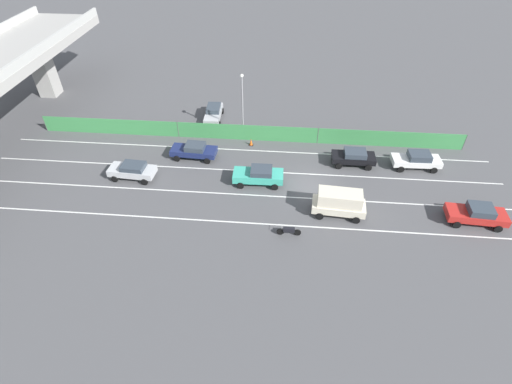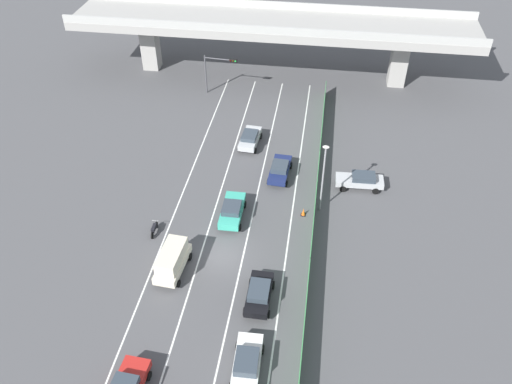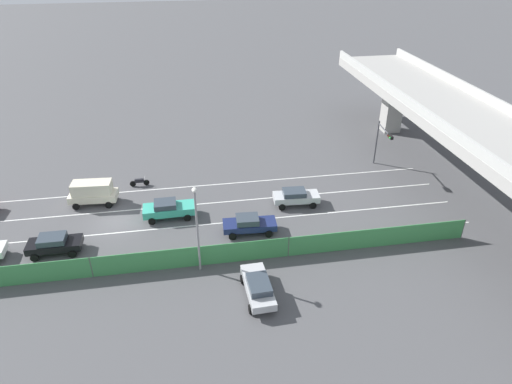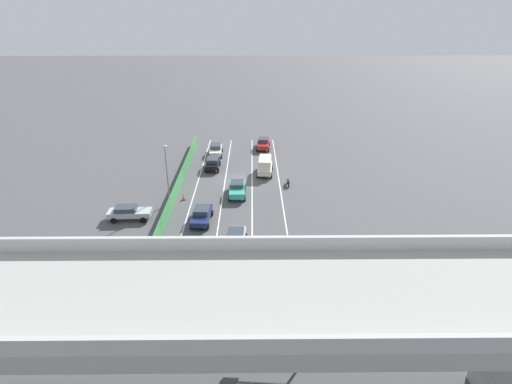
{
  "view_description": "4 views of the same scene",
  "coord_description": "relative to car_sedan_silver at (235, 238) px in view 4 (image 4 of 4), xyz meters",
  "views": [
    {
      "loc": [
        -27.87,
        2.6,
        22.29
      ],
      "look_at": [
        -2.92,
        4.75,
        1.33
      ],
      "focal_mm": 26.84,
      "sensor_mm": 36.0,
      "label": 1
    },
    {
      "loc": [
        7.27,
        -29.42,
        31.91
      ],
      "look_at": [
        1.88,
        7.01,
        1.44
      ],
      "focal_mm": 36.23,
      "sensor_mm": 36.0,
      "label": 2
    },
    {
      "loc": [
        35.54,
        6.72,
        22.6
      ],
      "look_at": [
        0.57,
        12.68,
        2.18
      ],
      "focal_mm": 31.86,
      "sensor_mm": 36.0,
      "label": 3
    },
    {
      "loc": [
        -1.84,
        50.89,
        21.25
      ],
      "look_at": [
        -2.26,
        5.98,
        0.96
      ],
      "focal_mm": 29.03,
      "sensor_mm": 36.0,
      "label": 4
    }
  ],
  "objects": [
    {
      "name": "ground_plane",
      "position": [
        0.19,
        -16.61,
        -0.88
      ],
      "size": [
        300.0,
        300.0,
        0.0
      ],
      "primitive_type": "plane",
      "color": "#4C4C4F"
    },
    {
      "name": "lane_line_left_edge",
      "position": [
        -5.19,
        -10.01,
        -0.88
      ],
      "size": [
        0.14,
        49.2,
        0.01
      ],
      "primitive_type": "cube",
      "color": "silver",
      "rests_on": "ground"
    },
    {
      "name": "lane_line_mid_left",
      "position": [
        -1.6,
        -10.01,
        -0.88
      ],
      "size": [
        0.14,
        49.2,
        0.01
      ],
      "primitive_type": "cube",
      "color": "silver",
      "rests_on": "ground"
    },
    {
      "name": "lane_line_mid_right",
      "position": [
        1.99,
        -10.01,
        -0.88
      ],
      "size": [
        0.14,
        49.2,
        0.01
      ],
      "primitive_type": "cube",
      "color": "silver",
      "rests_on": "ground"
    },
    {
      "name": "lane_line_right_edge",
      "position": [
        5.57,
        -10.01,
        -0.88
      ],
      "size": [
        0.14,
        49.2,
        0.01
      ],
      "primitive_type": "cube",
      "color": "silver",
      "rests_on": "ground"
    },
    {
      "name": "elevated_overpass",
      "position": [
        0.19,
        16.58,
        5.72
      ],
      "size": [
        50.79,
        8.7,
        8.36
      ],
      "color": "#A09E99",
      "rests_on": "ground"
    },
    {
      "name": "green_fence",
      "position": [
        7.6,
        -10.01,
        0.02
      ],
      "size": [
        0.1,
        45.3,
        1.8
      ],
      "color": "#3D8E4C",
      "rests_on": "ground"
    },
    {
      "name": "car_sedan_silver",
      "position": [
        0.0,
        0.0,
        0.0
      ],
      "size": [
        2.2,
        4.41,
        1.55
      ],
      "color": "#B7BABC",
      "rests_on": "ground"
    },
    {
      "name": "car_sedan_black",
      "position": [
        3.99,
        -20.92,
        0.01
      ],
      "size": [
        2.01,
        4.21,
        1.57
      ],
      "color": "black",
      "rests_on": "ground"
    },
    {
      "name": "car_van_cream",
      "position": [
        -3.38,
        -18.86,
        0.41
      ],
      "size": [
        2.32,
        4.51,
        2.3
      ],
      "color": "beige",
      "rests_on": "ground"
    },
    {
      "name": "car_sedan_white",
      "position": [
        4.02,
        -26.98,
        0.02
      ],
      "size": [
        2.12,
        4.66,
        1.64
      ],
      "color": "white",
      "rests_on": "ground"
    },
    {
      "name": "car_taxi_teal",
      "position": [
        0.23,
        -11.87,
        0.03
      ],
      "size": [
        2.11,
        4.63,
        1.65
      ],
      "color": "teal",
      "rests_on": "ground"
    },
    {
      "name": "car_sedan_navy",
      "position": [
        3.81,
        -5.06,
        -0.02
      ],
      "size": [
        2.2,
        4.64,
        1.57
      ],
      "color": "navy",
      "rests_on": "ground"
    },
    {
      "name": "car_sedan_red",
      "position": [
        -3.44,
        -30.06,
        0.03
      ],
      "size": [
        2.28,
        4.79,
        1.68
      ],
      "color": "red",
      "rests_on": "ground"
    },
    {
      "name": "motorcycle",
      "position": [
        -6.24,
        -14.79,
        -0.43
      ],
      "size": [
        0.6,
        1.95,
        0.93
      ],
      "color": "black",
      "rests_on": "ground"
    },
    {
      "name": "parked_wagon_silver",
      "position": [
        11.75,
        -5.65,
        -0.0
      ],
      "size": [
        4.66,
        2.07,
        1.56
      ],
      "color": "#B2B5B7",
      "rests_on": "ground"
    },
    {
      "name": "traffic_light",
      "position": [
        -5.68,
        10.69,
        2.73
      ],
      "size": [
        4.15,
        0.66,
        5.0
      ],
      "color": "#47474C",
      "rests_on": "ground"
    },
    {
      "name": "street_lamp",
      "position": [
        8.07,
        -9.53,
        3.47
      ],
      "size": [
        0.6,
        0.36,
        7.17
      ],
      "color": "gray",
      "rests_on": "ground"
    },
    {
      "name": "traffic_cone",
      "position": [
        6.61,
        -10.53,
        -0.53
      ],
      "size": [
        0.47,
        0.47,
        0.75
      ],
      "color": "orange",
      "rests_on": "ground"
    }
  ]
}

